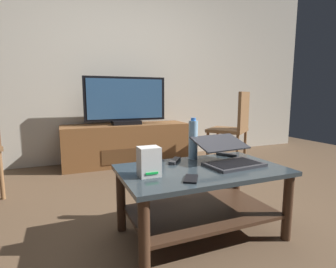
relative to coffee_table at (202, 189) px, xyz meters
The scene contains 12 objects.
ground_plane 0.35m from the coffee_table, 106.15° to the left, with size 7.68×7.68×0.00m, color brown.
back_wall 2.54m from the coffee_table, 91.09° to the left, with size 6.40×0.12×2.80m, color beige.
coffee_table is the anchor object (origin of this frame).
media_cabinet 1.97m from the coffee_table, 90.37° to the left, with size 1.63×0.49×0.52m.
television 2.02m from the coffee_table, 90.37° to the left, with size 1.05×0.20×0.61m.
dining_chair 1.82m from the coffee_table, 47.35° to the left, with size 0.62×0.62×0.94m.
laptop 0.29m from the coffee_table, ahead, with size 0.39×0.41×0.17m.
router_box 0.43m from the coffee_table, behind, with size 0.12×0.11×0.17m.
water_bottle_near 0.38m from the coffee_table, 75.75° to the left, with size 0.07×0.07×0.30m.
cell_phone 0.29m from the coffee_table, 134.06° to the right, with size 0.07×0.14×0.01m, color black.
tv_remote 0.27m from the coffee_table, 116.93° to the left, with size 0.04×0.16×0.02m, color #2D2D30.
soundbar_remote 0.44m from the coffee_table, 32.47° to the left, with size 0.04×0.16×0.02m, color #2D2D30.
Camera 1 is at (-0.77, -1.55, 0.91)m, focal length 28.05 mm.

